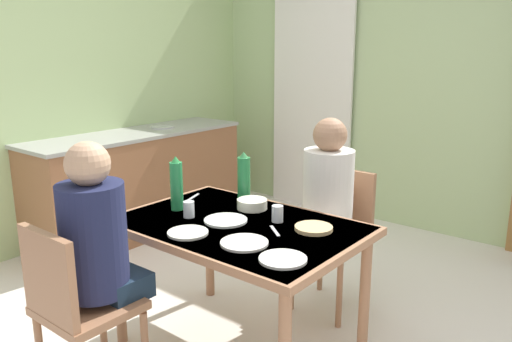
% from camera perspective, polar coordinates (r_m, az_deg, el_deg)
% --- Properties ---
extents(ground_plane, '(5.93, 5.93, 0.00)m').
position_cam_1_polar(ground_plane, '(3.21, -1.60, -16.41)').
color(ground_plane, silver).
extents(wall_back, '(4.31, 0.10, 2.80)m').
position_cam_1_polar(wall_back, '(4.75, 16.70, 10.59)').
color(wall_back, '#B0C98F').
rests_on(wall_back, ground_plane).
extents(wall_left, '(0.10, 3.42, 2.80)m').
position_cam_1_polar(wall_left, '(4.71, -16.73, 10.56)').
color(wall_left, '#B0CB8A').
rests_on(wall_left, ground_plane).
extents(curtain_panel, '(0.90, 0.03, 2.35)m').
position_cam_1_polar(curtain_panel, '(5.11, 6.26, 8.75)').
color(curtain_panel, white).
rests_on(curtain_panel, ground_plane).
extents(kitchen_counter, '(0.61, 2.01, 0.91)m').
position_cam_1_polar(kitchen_counter, '(4.62, -13.01, -1.19)').
color(kitchen_counter, '#8F5B3B').
rests_on(kitchen_counter, ground_plane).
extents(dining_table, '(1.26, 0.86, 0.73)m').
position_cam_1_polar(dining_table, '(2.66, -2.04, -7.47)').
color(dining_table, '#9D6C4B').
rests_on(dining_table, ground_plane).
extents(chair_near_diner, '(0.40, 0.40, 0.87)m').
position_cam_1_polar(chair_near_diner, '(2.48, -19.73, -13.91)').
color(chair_near_diner, '#9D6C4B').
rests_on(chair_near_diner, ground_plane).
extents(chair_far_diner, '(0.40, 0.40, 0.87)m').
position_cam_1_polar(chair_far_diner, '(3.24, 9.06, -6.57)').
color(chair_far_diner, '#9D6C4B').
rests_on(chair_far_diner, ground_plane).
extents(person_near_diner, '(0.30, 0.37, 0.77)m').
position_cam_1_polar(person_near_diner, '(2.43, -17.54, -6.97)').
color(person_near_diner, '#182A3D').
rests_on(person_near_diner, ground_plane).
extents(person_far_diner, '(0.30, 0.37, 0.77)m').
position_cam_1_polar(person_far_diner, '(3.04, 7.98, -2.28)').
color(person_far_diner, silver).
rests_on(person_far_diner, ground_plane).
extents(water_bottle_green_near, '(0.07, 0.07, 0.31)m').
position_cam_1_polar(water_bottle_green_near, '(2.85, -8.93, -1.51)').
color(water_bottle_green_near, '#248546').
rests_on(water_bottle_green_near, dining_table).
extents(water_bottle_green_far, '(0.08, 0.08, 0.29)m').
position_cam_1_polar(water_bottle_green_far, '(3.01, -1.38, -0.68)').
color(water_bottle_green_far, '#298646').
rests_on(water_bottle_green_far, dining_table).
extents(serving_bowl_center, '(0.17, 0.17, 0.05)m').
position_cam_1_polar(serving_bowl_center, '(2.86, -0.39, -3.71)').
color(serving_bowl_center, '#EAE8CC').
rests_on(serving_bowl_center, dining_table).
extents(dinner_plate_near_left, '(0.22, 0.22, 0.01)m').
position_cam_1_polar(dinner_plate_near_left, '(2.37, -1.33, -8.07)').
color(dinner_plate_near_left, white).
rests_on(dinner_plate_near_left, dining_table).
extents(dinner_plate_near_right, '(0.23, 0.23, 0.01)m').
position_cam_1_polar(dinner_plate_near_right, '(2.66, -3.43, -5.56)').
color(dinner_plate_near_right, white).
rests_on(dinner_plate_near_right, dining_table).
extents(dinner_plate_far_center, '(0.20, 0.20, 0.01)m').
position_cam_1_polar(dinner_plate_far_center, '(2.51, -7.67, -6.89)').
color(dinner_plate_far_center, white).
rests_on(dinner_plate_far_center, dining_table).
extents(dinner_plate_far_side, '(0.21, 0.21, 0.01)m').
position_cam_1_polar(dinner_plate_far_side, '(2.20, 3.04, -9.86)').
color(dinner_plate_far_side, white).
rests_on(dinner_plate_far_side, dining_table).
extents(drinking_glass_by_near_diner, '(0.06, 0.06, 0.09)m').
position_cam_1_polar(drinking_glass_by_near_diner, '(2.74, -7.57, -4.29)').
color(drinking_glass_by_near_diner, silver).
rests_on(drinking_glass_by_near_diner, dining_table).
extents(drinking_glass_by_far_diner, '(0.06, 0.06, 0.09)m').
position_cam_1_polar(drinking_glass_by_far_diner, '(2.65, 2.43, -4.82)').
color(drinking_glass_by_far_diner, silver).
rests_on(drinking_glass_by_far_diner, dining_table).
extents(bread_plate_sliced, '(0.19, 0.19, 0.02)m').
position_cam_1_polar(bread_plate_sliced, '(2.55, 6.50, -6.40)').
color(bread_plate_sliced, '#DBB77A').
rests_on(bread_plate_sliced, dining_table).
extents(cutlery_knife_near, '(0.07, 0.15, 0.00)m').
position_cam_1_polar(cutlery_knife_near, '(3.10, -7.08, -2.93)').
color(cutlery_knife_near, silver).
rests_on(cutlery_knife_near, dining_table).
extents(cutlery_fork_near, '(0.13, 0.11, 0.00)m').
position_cam_1_polar(cutlery_fork_near, '(2.53, 2.13, -6.74)').
color(cutlery_fork_near, silver).
rests_on(cutlery_fork_near, dining_table).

